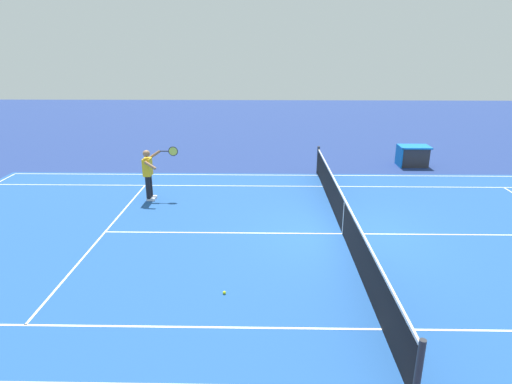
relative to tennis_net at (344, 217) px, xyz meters
The scene contains 7 objects.
ground_plane 0.49m from the tennis_net, ahead, with size 60.00×60.00×0.00m, color navy.
court_slab 0.49m from the tennis_net, ahead, with size 24.20×11.40×0.00m, color #1E4C93.
court_line_markings 0.49m from the tennis_net, ahead, with size 23.85×11.05×0.01m.
tennis_net is the anchor object (origin of this frame).
tennis_player_near 6.39m from the tennis_net, 24.38° to the right, with size 1.06×0.78×1.70m.
tennis_ball 4.21m from the tennis_net, 46.03° to the left, with size 0.07×0.07×0.07m, color #CCE01E.
equipment_cart_tarped 8.09m from the tennis_net, 120.21° to the right, with size 1.25×0.84×0.85m.
Camera 1 is at (2.12, 10.61, 4.76)m, focal length 30.31 mm.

